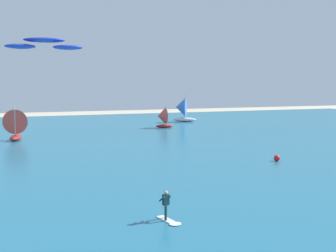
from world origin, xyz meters
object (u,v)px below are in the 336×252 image
Objects in this scene: sailboat_mid_right at (181,109)px; sailboat_anchored_offshore at (16,124)px; marker_buoy at (277,158)px; kite at (44,44)px; sailboat_outermost at (162,118)px; kitesurfer at (168,210)px.

sailboat_anchored_offshore is (-30.76, -16.51, -0.33)m from sailboat_mid_right.
marker_buoy is (-7.05, -41.93, -2.15)m from sailboat_mid_right.
kite is at bearing -121.33° from sailboat_mid_right.
sailboat_mid_right is 12.00m from sailboat_outermost.
kite is 0.92× the size of sailboat_mid_right.
sailboat_anchored_offshore is at bearing 101.05° from kitesurfer.
sailboat_mid_right is (23.28, 54.86, 1.85)m from kitesurfer.
kite reaches higher than marker_buoy.
kite is 8.15× the size of marker_buoy.
sailboat_outermost is 0.82× the size of sailboat_anchored_offshore.
sailboat_mid_right is at bearing 28.22° from sailboat_anchored_offshore.
sailboat_mid_right reaches higher than sailboat_anchored_offshore.
kitesurfer is 48.15m from sailboat_outermost.
sailboat_outermost is 6.23× the size of marker_buoy.
sailboat_mid_right reaches higher than marker_buoy.
kite is at bearing -165.04° from marker_buoy.
sailboat_outermost is at bearing -128.23° from sailboat_mid_right.
sailboat_mid_right is at bearing 80.46° from marker_buoy.
marker_buoy is (0.36, -32.52, -1.43)m from sailboat_outermost.
kite is 1.07× the size of sailboat_anchored_offshore.
sailboat_anchored_offshore is at bearing 93.02° from kite.
kitesurfer is 13.19m from kite.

